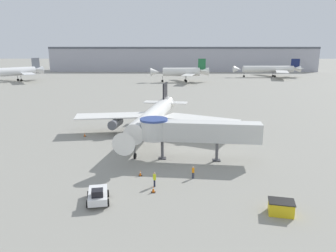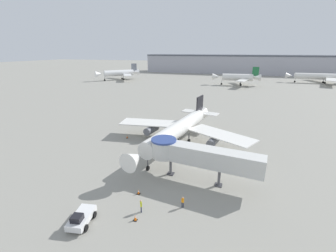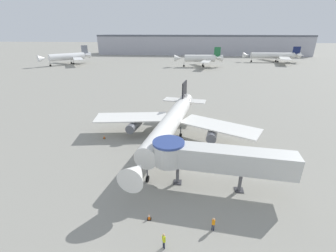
{
  "view_description": "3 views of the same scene",
  "coord_description": "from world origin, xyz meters",
  "px_view_note": "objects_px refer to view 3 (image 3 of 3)",
  "views": [
    {
      "loc": [
        3.73,
        -56.93,
        16.37
      ],
      "look_at": [
        3.13,
        -1.91,
        2.96
      ],
      "focal_mm": 35.0,
      "sensor_mm": 36.0,
      "label": 1
    },
    {
      "loc": [
        12.59,
        -41.94,
        19.68
      ],
      "look_at": [
        -1.15,
        -1.4,
        5.24
      ],
      "focal_mm": 24.0,
      "sensor_mm": 36.0,
      "label": 2
    },
    {
      "loc": [
        3.63,
        -35.51,
        18.98
      ],
      "look_at": [
        -0.02,
        0.49,
        3.66
      ],
      "focal_mm": 24.0,
      "sensor_mm": 36.0,
      "label": 3
    }
  ],
  "objects_px": {
    "main_airplane": "(171,123)",
    "traffic_cone_near_nose": "(149,217)",
    "ground_crew_marshaller": "(164,240)",
    "ground_crew_wing_walker": "(213,223)",
    "traffic_cone_port_wing": "(104,137)",
    "background_jet_navy_tail": "(274,55)",
    "jet_bridge": "(211,158)",
    "background_jet_gray_tail": "(68,57)",
    "background_jet_green_tail": "(201,58)"
  },
  "relations": [
    {
      "from": "traffic_cone_near_nose",
      "to": "ground_crew_marshaller",
      "type": "distance_m",
      "value": 3.98
    },
    {
      "from": "traffic_cone_port_wing",
      "to": "ground_crew_wing_walker",
      "type": "bearing_deg",
      "value": -46.17
    },
    {
      "from": "background_jet_gray_tail",
      "to": "traffic_cone_near_nose",
      "type": "bearing_deg",
      "value": -17.53
    },
    {
      "from": "jet_bridge",
      "to": "traffic_cone_port_wing",
      "type": "xyz_separation_m",
      "value": [
        -19.0,
        12.6,
        -4.06
      ]
    },
    {
      "from": "main_airplane",
      "to": "background_jet_gray_tail",
      "type": "bearing_deg",
      "value": 135.59
    },
    {
      "from": "jet_bridge",
      "to": "ground_crew_wing_walker",
      "type": "bearing_deg",
      "value": -84.66
    },
    {
      "from": "traffic_cone_near_nose",
      "to": "background_jet_gray_tail",
      "type": "distance_m",
      "value": 136.36
    },
    {
      "from": "ground_crew_wing_walker",
      "to": "background_jet_green_tail",
      "type": "relative_size",
      "value": 0.06
    },
    {
      "from": "traffic_cone_near_nose",
      "to": "ground_crew_marshaller",
      "type": "height_order",
      "value": "ground_crew_marshaller"
    },
    {
      "from": "traffic_cone_near_nose",
      "to": "traffic_cone_port_wing",
      "type": "xyz_separation_m",
      "value": [
        -12.14,
        18.94,
        0.01
      ]
    },
    {
      "from": "traffic_cone_near_nose",
      "to": "background_jet_green_tail",
      "type": "bearing_deg",
      "value": 85.51
    },
    {
      "from": "traffic_cone_near_nose",
      "to": "background_jet_navy_tail",
      "type": "bearing_deg",
      "value": 67.81
    },
    {
      "from": "main_airplane",
      "to": "traffic_cone_near_nose",
      "type": "bearing_deg",
      "value": -82.5
    },
    {
      "from": "main_airplane",
      "to": "background_jet_navy_tail",
      "type": "bearing_deg",
      "value": 74.51
    },
    {
      "from": "ground_crew_wing_walker",
      "to": "background_jet_navy_tail",
      "type": "distance_m",
      "value": 151.12
    },
    {
      "from": "jet_bridge",
      "to": "traffic_cone_port_wing",
      "type": "relative_size",
      "value": 22.85
    },
    {
      "from": "background_jet_gray_tail",
      "to": "background_jet_navy_tail",
      "type": "relative_size",
      "value": 0.66
    },
    {
      "from": "traffic_cone_port_wing",
      "to": "background_jet_green_tail",
      "type": "height_order",
      "value": "background_jet_green_tail"
    },
    {
      "from": "traffic_cone_near_nose",
      "to": "ground_crew_wing_walker",
      "type": "height_order",
      "value": "ground_crew_wing_walker"
    },
    {
      "from": "main_airplane",
      "to": "ground_crew_marshaller",
      "type": "distance_m",
      "value": 22.42
    },
    {
      "from": "background_jet_navy_tail",
      "to": "traffic_cone_port_wing",
      "type": "bearing_deg",
      "value": -32.43
    },
    {
      "from": "ground_crew_wing_walker",
      "to": "traffic_cone_near_nose",
      "type": "bearing_deg",
      "value": -5.28
    },
    {
      "from": "ground_crew_wing_walker",
      "to": "background_jet_navy_tail",
      "type": "relative_size",
      "value": 0.04
    },
    {
      "from": "background_jet_gray_tail",
      "to": "background_jet_navy_tail",
      "type": "xyz_separation_m",
      "value": [
        128.35,
        24.91,
        -0.41
      ]
    },
    {
      "from": "background_jet_gray_tail",
      "to": "main_airplane",
      "type": "bearing_deg",
      "value": -12.63
    },
    {
      "from": "main_airplane",
      "to": "background_jet_gray_tail",
      "type": "relative_size",
      "value": 1.22
    },
    {
      "from": "main_airplane",
      "to": "traffic_cone_near_nose",
      "type": "height_order",
      "value": "main_airplane"
    },
    {
      "from": "traffic_cone_near_nose",
      "to": "background_jet_green_tail",
      "type": "height_order",
      "value": "background_jet_green_tail"
    },
    {
      "from": "main_airplane",
      "to": "background_jet_gray_tail",
      "type": "xyz_separation_m",
      "value": [
        -71.29,
        97.69,
        1.01
      ]
    },
    {
      "from": "jet_bridge",
      "to": "background_jet_green_tail",
      "type": "xyz_separation_m",
      "value": [
        2.19,
        108.97,
        0.31
      ]
    },
    {
      "from": "main_airplane",
      "to": "ground_crew_marshaller",
      "type": "xyz_separation_m",
      "value": [
        1.37,
        -22.21,
        -2.68
      ]
    },
    {
      "from": "traffic_cone_port_wing",
      "to": "background_jet_navy_tail",
      "type": "bearing_deg",
      "value": 60.31
    },
    {
      "from": "traffic_cone_port_wing",
      "to": "traffic_cone_near_nose",
      "type": "bearing_deg",
      "value": -57.34
    },
    {
      "from": "ground_crew_wing_walker",
      "to": "jet_bridge",
      "type": "bearing_deg",
      "value": -89.15
    },
    {
      "from": "jet_bridge",
      "to": "ground_crew_wing_walker",
      "type": "relative_size",
      "value": 10.72
    },
    {
      "from": "ground_crew_wing_walker",
      "to": "traffic_cone_port_wing",
      "type": "bearing_deg",
      "value": -44.83
    },
    {
      "from": "jet_bridge",
      "to": "ground_crew_marshaller",
      "type": "xyz_separation_m",
      "value": [
        -4.84,
        -9.7,
        -3.38
      ]
    },
    {
      "from": "background_jet_green_tail",
      "to": "background_jet_navy_tail",
      "type": "height_order",
      "value": "background_jet_green_tail"
    },
    {
      "from": "jet_bridge",
      "to": "background_jet_navy_tail",
      "type": "height_order",
      "value": "background_jet_navy_tail"
    },
    {
      "from": "main_airplane",
      "to": "traffic_cone_port_wing",
      "type": "relative_size",
      "value": 42.25
    },
    {
      "from": "traffic_cone_port_wing",
      "to": "ground_crew_marshaller",
      "type": "distance_m",
      "value": 26.42
    },
    {
      "from": "traffic_cone_near_nose",
      "to": "background_jet_gray_tail",
      "type": "xyz_separation_m",
      "value": [
        -70.64,
        116.55,
        4.38
      ]
    },
    {
      "from": "ground_crew_marshaller",
      "to": "ground_crew_wing_walker",
      "type": "xyz_separation_m",
      "value": [
        4.78,
        2.57,
        -0.11
      ]
    },
    {
      "from": "background_jet_green_tail",
      "to": "background_jet_navy_tail",
      "type": "distance_m",
      "value": 55.24
    },
    {
      "from": "main_airplane",
      "to": "traffic_cone_port_wing",
      "type": "bearing_deg",
      "value": -170.89
    },
    {
      "from": "main_airplane",
      "to": "ground_crew_wing_walker",
      "type": "bearing_deg",
      "value": -63.15
    },
    {
      "from": "main_airplane",
      "to": "traffic_cone_near_nose",
      "type": "xyz_separation_m",
      "value": [
        -0.65,
        -18.86,
        -3.37
      ]
    },
    {
      "from": "jet_bridge",
      "to": "ground_crew_marshaller",
      "type": "bearing_deg",
      "value": -110.7
    },
    {
      "from": "background_jet_gray_tail",
      "to": "background_jet_navy_tail",
      "type": "height_order",
      "value": "background_jet_gray_tail"
    },
    {
      "from": "background_jet_gray_tail",
      "to": "background_jet_navy_tail",
      "type": "distance_m",
      "value": 130.75
    }
  ]
}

